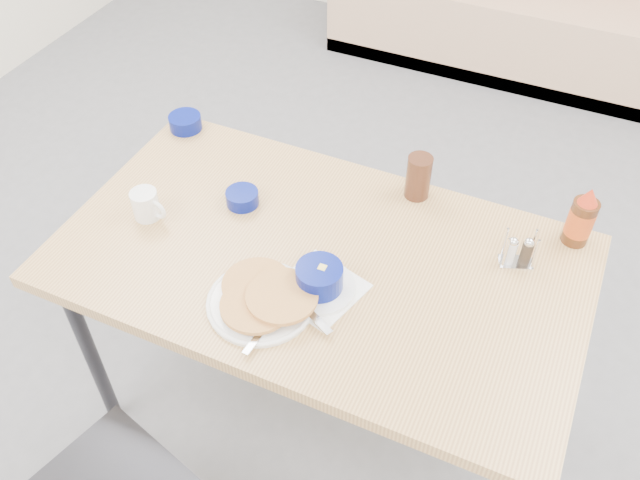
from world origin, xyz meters
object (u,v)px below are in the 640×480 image
at_px(booth_bench, 510,1).
at_px(amber_tumbler, 418,177).
at_px(butter_bowl, 242,198).
at_px(syrup_bottle, 581,219).
at_px(creamer_bowl, 185,122).
at_px(pancake_plate, 263,299).
at_px(condiment_caddy, 518,253).
at_px(dining_table, 319,271).
at_px(grits_setting, 319,281).
at_px(coffee_mug, 146,205).

relative_size(booth_bench, amber_tumbler, 14.10).
relative_size(butter_bowl, syrup_bottle, 0.51).
xyz_separation_m(creamer_bowl, butter_bowl, (0.34, -0.24, -0.00)).
bearing_deg(creamer_bowl, pancake_plate, -43.70).
distance_m(amber_tumbler, condiment_caddy, 0.36).
relative_size(butter_bowl, amber_tumbler, 0.70).
height_order(dining_table, butter_bowl, butter_bowl).
height_order(grits_setting, butter_bowl, grits_setting).
bearing_deg(amber_tumbler, condiment_caddy, -24.37).
bearing_deg(butter_bowl, dining_table, -18.96).
relative_size(grits_setting, butter_bowl, 2.73).
relative_size(butter_bowl, condiment_caddy, 0.89).
bearing_deg(condiment_caddy, coffee_mug, 174.06).
height_order(booth_bench, syrup_bottle, booth_bench).
height_order(creamer_bowl, amber_tumbler, amber_tumbler).
xyz_separation_m(dining_table, creamer_bowl, (-0.63, 0.34, 0.09)).
height_order(coffee_mug, grits_setting, coffee_mug).
distance_m(pancake_plate, grits_setting, 0.15).
xyz_separation_m(pancake_plate, grits_setting, (0.11, 0.10, 0.02)).
xyz_separation_m(pancake_plate, butter_bowl, (-0.23, 0.30, 0.00)).
height_order(dining_table, condiment_caddy, condiment_caddy).
distance_m(booth_bench, amber_tumbler, 2.25).
bearing_deg(condiment_caddy, butter_bowl, 166.74).
distance_m(dining_table, butter_bowl, 0.31).
xyz_separation_m(creamer_bowl, syrup_bottle, (1.24, -0.00, 0.06)).
xyz_separation_m(booth_bench, syrup_bottle, (0.61, -2.19, 0.49)).
bearing_deg(booth_bench, pancake_plate, -91.23).
bearing_deg(amber_tumbler, butter_bowl, -151.34).
xyz_separation_m(booth_bench, creamer_bowl, (-0.63, -2.19, 0.43)).
relative_size(coffee_mug, butter_bowl, 1.18).
bearing_deg(creamer_bowl, booth_bench, 73.97).
height_order(dining_table, grits_setting, grits_setting).
bearing_deg(dining_table, butter_bowl, 161.04).
distance_m(grits_setting, condiment_caddy, 0.53).
bearing_deg(condiment_caddy, syrup_bottle, 29.47).
xyz_separation_m(pancake_plate, creamer_bowl, (-0.57, 0.55, 0.00)).
height_order(creamer_bowl, syrup_bottle, syrup_bottle).
distance_m(grits_setting, creamer_bowl, 0.81).
bearing_deg(pancake_plate, dining_table, 74.10).
height_order(dining_table, pancake_plate, pancake_plate).
xyz_separation_m(pancake_plate, amber_tumbler, (0.21, 0.55, 0.05)).
bearing_deg(pancake_plate, butter_bowl, 126.75).
bearing_deg(syrup_bottle, booth_bench, 105.44).
distance_m(grits_setting, butter_bowl, 0.39).
bearing_deg(dining_table, syrup_bottle, 29.30).
bearing_deg(grits_setting, pancake_plate, -137.61).
height_order(pancake_plate, amber_tumbler, amber_tumbler).
bearing_deg(grits_setting, dining_table, 114.44).
xyz_separation_m(coffee_mug, condiment_caddy, (0.98, 0.25, -0.01)).
bearing_deg(coffee_mug, condiment_caddy, 14.32).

